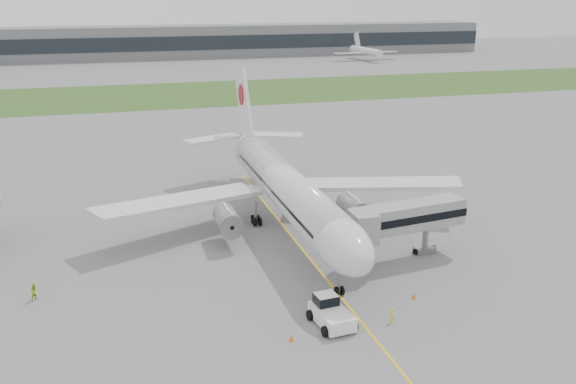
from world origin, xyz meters
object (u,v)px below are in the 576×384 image
object	(u,v)px
airliner	(284,185)
pushback_tug	(330,312)
jet_bridge	(402,219)
ground_crew_near	(392,315)

from	to	relation	value
airliner	pushback_tug	size ratio (longest dim) A/B	10.62
airliner	pushback_tug	bearing A→B (deg)	-96.43
jet_bridge	ground_crew_near	distance (m)	15.16
ground_crew_near	pushback_tug	bearing A→B (deg)	-53.47
pushback_tug	jet_bridge	bearing A→B (deg)	36.13
airliner	ground_crew_near	xyz separation A→B (m)	(2.62, -26.45, -4.88)
airliner	jet_bridge	distance (m)	16.70
jet_bridge	ground_crew_near	world-z (taller)	jet_bridge
pushback_tug	jet_bridge	distance (m)	17.24
jet_bridge	pushback_tug	bearing A→B (deg)	-145.60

